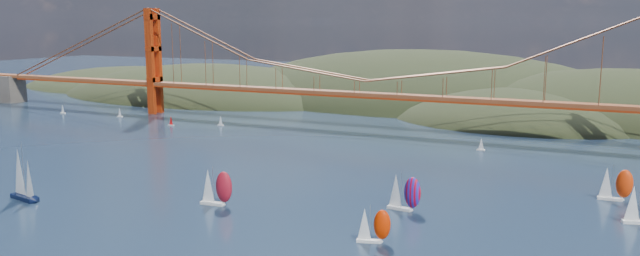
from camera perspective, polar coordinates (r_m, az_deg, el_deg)
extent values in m
ellipsoid|color=black|center=(420.13, -9.81, 1.43)|extent=(240.00, 140.00, 64.00)
ellipsoid|color=black|center=(401.03, 9.06, 0.25)|extent=(300.00, 180.00, 96.00)
ellipsoid|color=black|center=(355.97, 26.54, -1.27)|extent=(220.00, 140.00, 76.00)
ellipsoid|color=black|center=(327.72, 17.95, -0.71)|extent=(140.00, 110.00, 48.00)
ellipsoid|color=black|center=(498.54, -16.36, 2.87)|extent=(200.00, 140.00, 44.00)
cube|color=brown|center=(280.46, 4.34, 3.10)|extent=(440.00, 7.00, 1.60)
cube|color=maroon|center=(280.60, 4.34, 2.86)|extent=(440.00, 7.00, 0.80)
cube|color=maroon|center=(340.87, -14.94, 5.90)|extent=(4.00, 8.50, 55.00)
cube|color=#4C443D|center=(427.74, -27.06, 3.25)|extent=(28.00, 12.00, 16.00)
cube|color=black|center=(189.40, -25.39, -5.76)|extent=(10.43, 4.71, 1.21)
cylinder|color=#99999E|center=(187.15, -25.49, -3.46)|extent=(0.15, 0.15, 14.56)
cone|color=white|center=(189.32, -25.81, -3.57)|extent=(6.62, 6.62, 12.81)
cone|color=white|center=(185.45, -25.07, -4.24)|extent=(4.73, 4.73, 10.19)
cube|color=silver|center=(169.15, -9.80, -6.80)|extent=(6.69, 2.34, 0.79)
cylinder|color=#99999E|center=(167.57, -9.76, -5.07)|extent=(0.10, 0.10, 9.85)
cone|color=white|center=(168.44, -10.20, -5.18)|extent=(3.95, 3.95, 8.67)
ellipsoid|color=#A31322|center=(166.09, -8.77, -5.35)|extent=(4.81, 3.24, 8.27)
cube|color=white|center=(139.96, 4.46, -10.25)|extent=(5.50, 2.93, 0.64)
cylinder|color=#99999E|center=(138.54, 4.60, -8.59)|extent=(0.08, 0.08, 7.95)
cone|color=white|center=(138.75, 4.09, -8.73)|extent=(3.69, 3.69, 6.99)
ellipsoid|color=#E82A00|center=(138.52, 5.70, -8.78)|extent=(4.22, 3.29, 6.68)
cube|color=white|center=(188.45, 24.95, -5.88)|extent=(6.25, 2.07, 0.74)
cylinder|color=#99999E|center=(187.27, 25.15, -4.41)|extent=(0.09, 0.09, 9.24)
cone|color=white|center=(187.29, 24.71, -4.52)|extent=(3.64, 3.64, 8.13)
ellipsoid|color=red|center=(187.60, 26.08, -4.60)|extent=(4.46, 2.95, 7.76)
cube|color=white|center=(169.82, 26.95, -7.67)|extent=(6.66, 3.52, 0.77)
cylinder|color=#99999E|center=(168.54, 27.19, -5.98)|extent=(0.10, 0.10, 9.63)
cone|color=white|center=(168.20, 26.69, -6.14)|extent=(4.46, 4.46, 8.47)
cube|color=silver|center=(163.82, 7.27, -7.29)|extent=(6.57, 2.54, 0.77)
cylinder|color=#99999E|center=(162.27, 7.41, -5.55)|extent=(0.10, 0.10, 9.60)
cone|color=white|center=(162.98, 6.94, -5.65)|extent=(3.99, 3.99, 8.45)
ellipsoid|color=#BE0616|center=(161.15, 8.45, -5.86)|extent=(4.78, 3.33, 8.06)
cube|color=silver|center=(358.41, -22.44, 1.28)|extent=(3.00, 1.00, 0.50)
cone|color=white|center=(358.10, -22.47, 1.66)|extent=(2.00, 2.00, 4.20)
cube|color=silver|center=(334.61, -17.82, 1.01)|extent=(3.00, 1.00, 0.50)
cone|color=white|center=(334.29, -17.84, 1.40)|extent=(2.00, 2.00, 4.20)
cube|color=silver|center=(299.95, -13.46, 0.25)|extent=(3.00, 1.00, 0.50)
cone|color=red|center=(299.59, -13.47, 0.69)|extent=(2.00, 2.00, 4.20)
cube|color=silver|center=(295.39, -9.06, 0.25)|extent=(3.00, 1.00, 0.50)
cone|color=white|center=(295.02, -9.07, 0.70)|extent=(2.00, 2.00, 4.20)
cube|color=silver|center=(243.21, 14.50, -1.95)|extent=(3.00, 1.00, 0.50)
cone|color=white|center=(242.77, 14.53, -1.41)|extent=(2.00, 2.00, 4.20)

